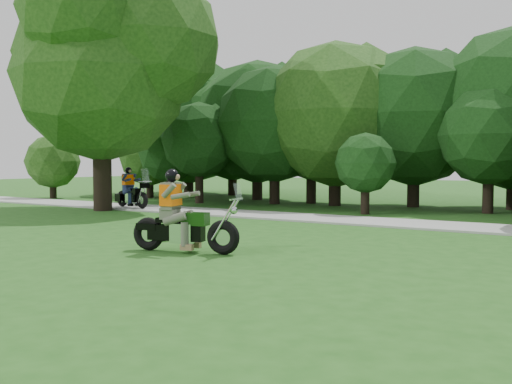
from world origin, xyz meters
The scene contains 6 objects.
ground centered at (0.00, 0.00, 0.00)m, with size 100.00×100.00×0.00m, color #215117.
walkway centered at (0.00, 8.00, 0.03)m, with size 60.00×2.20×0.06m, color #969691.
tree_line centered at (1.32, 14.61, 3.66)m, with size 40.26×12.84×7.81m.
big_tree_west centered at (-10.54, 6.85, 5.76)m, with size 8.64×6.56×9.96m.
chopper_motorcycle centered at (-1.60, 0.57, 0.62)m, with size 2.32×0.94×1.68m.
touring_motorcycle centered at (-10.20, 7.61, 0.63)m, with size 2.03×0.90×1.56m.
Camera 1 is at (5.90, -8.10, 1.81)m, focal length 40.00 mm.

